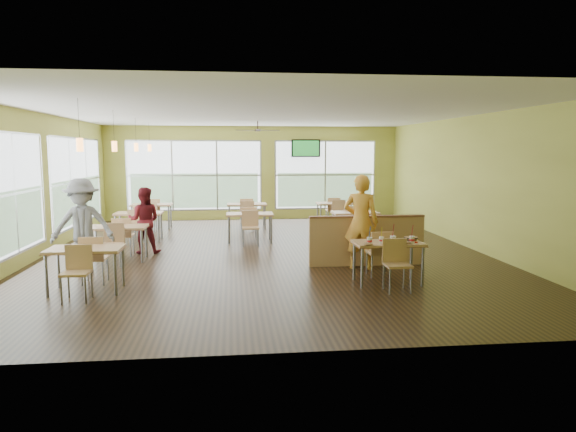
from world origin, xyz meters
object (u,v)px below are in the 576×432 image
object	(u,v)px
main_table	(388,248)
man_plaid	(361,222)
food_basket	(411,238)
half_wall_divider	(367,240)

from	to	relation	value
main_table	man_plaid	xyz separation A→B (m)	(-0.20, 1.18, 0.32)
main_table	man_plaid	world-z (taller)	man_plaid
man_plaid	main_table	bearing A→B (deg)	124.36
man_plaid	food_basket	xyz separation A→B (m)	(0.66, -1.06, -0.17)
food_basket	half_wall_divider	bearing A→B (deg)	109.16
main_table	man_plaid	distance (m)	1.24
main_table	half_wall_divider	bearing A→B (deg)	90.00
main_table	half_wall_divider	xyz separation A→B (m)	(0.00, 1.45, -0.11)
half_wall_divider	man_plaid	xyz separation A→B (m)	(-0.20, -0.27, 0.43)
man_plaid	half_wall_divider	bearing A→B (deg)	-101.23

